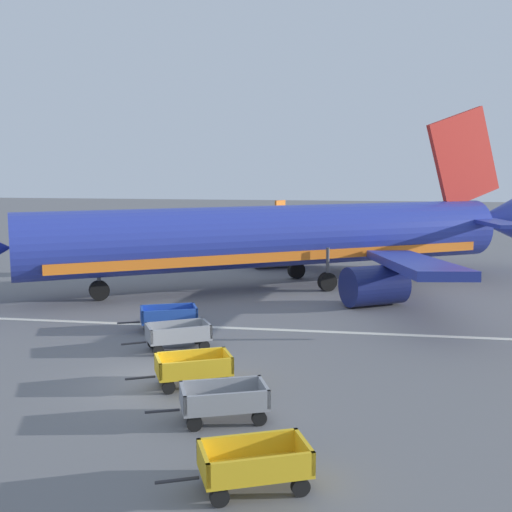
{
  "coord_description": "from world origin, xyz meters",
  "views": [
    {
      "loc": [
        6.68,
        -20.48,
        7.5
      ],
      "look_at": [
        1.71,
        11.3,
        2.8
      ],
      "focal_mm": 44.45,
      "sensor_mm": 36.0,
      "label": 1
    }
  ],
  "objects_px": {
    "airplane": "(290,237)",
    "baggage_cart_second_in_row": "(223,401)",
    "baggage_cart_fourth_in_row": "(178,335)",
    "baggage_cart_nearest": "(254,464)",
    "baggage_cart_far_end": "(169,317)",
    "baggage_cart_third_in_row": "(193,368)"
  },
  "relations": [
    {
      "from": "baggage_cart_nearest",
      "to": "baggage_cart_far_end",
      "type": "xyz_separation_m",
      "value": [
        -6.08,
        13.45,
        0.0
      ]
    },
    {
      "from": "baggage_cart_fourth_in_row",
      "to": "baggage_cart_third_in_row",
      "type": "bearing_deg",
      "value": -67.31
    },
    {
      "from": "baggage_cart_nearest",
      "to": "baggage_cart_second_in_row",
      "type": "relative_size",
      "value": 0.99
    },
    {
      "from": "baggage_cart_fourth_in_row",
      "to": "airplane",
      "type": "bearing_deg",
      "value": 77.7
    },
    {
      "from": "airplane",
      "to": "baggage_cart_second_in_row",
      "type": "bearing_deg",
      "value": -89.44
    },
    {
      "from": "airplane",
      "to": "baggage_cart_second_in_row",
      "type": "height_order",
      "value": "airplane"
    },
    {
      "from": "baggage_cart_third_in_row",
      "to": "baggage_cart_far_end",
      "type": "height_order",
      "value": "same"
    },
    {
      "from": "baggage_cart_nearest",
      "to": "airplane",
      "type": "bearing_deg",
      "value": 93.97
    },
    {
      "from": "baggage_cart_second_in_row",
      "to": "baggage_cart_third_in_row",
      "type": "xyz_separation_m",
      "value": [
        -1.63,
        2.76,
        0.0
      ]
    },
    {
      "from": "airplane",
      "to": "baggage_cart_second_in_row",
      "type": "relative_size",
      "value": 9.57
    },
    {
      "from": "baggage_cart_third_in_row",
      "to": "baggage_cart_fourth_in_row",
      "type": "distance_m",
      "value": 4.34
    },
    {
      "from": "airplane",
      "to": "baggage_cart_nearest",
      "type": "xyz_separation_m",
      "value": [
        1.72,
        -24.74,
        -2.45
      ]
    },
    {
      "from": "baggage_cart_second_in_row",
      "to": "baggage_cart_far_end",
      "type": "xyz_separation_m",
      "value": [
        -4.57,
        9.68,
        0.0
      ]
    },
    {
      "from": "airplane",
      "to": "baggage_cart_second_in_row",
      "type": "xyz_separation_m",
      "value": [
        0.2,
        -20.97,
        -2.45
      ]
    },
    {
      "from": "baggage_cart_third_in_row",
      "to": "baggage_cart_far_end",
      "type": "xyz_separation_m",
      "value": [
        -2.94,
        6.92,
        0.0
      ]
    },
    {
      "from": "airplane",
      "to": "baggage_cart_nearest",
      "type": "distance_m",
      "value": 24.92
    },
    {
      "from": "baggage_cart_second_in_row",
      "to": "baggage_cart_fourth_in_row",
      "type": "xyz_separation_m",
      "value": [
        -3.3,
        6.76,
        0.0
      ]
    },
    {
      "from": "baggage_cart_third_in_row",
      "to": "airplane",
      "type": "bearing_deg",
      "value": 85.53
    },
    {
      "from": "baggage_cart_nearest",
      "to": "baggage_cart_fourth_in_row",
      "type": "height_order",
      "value": "same"
    },
    {
      "from": "baggage_cart_far_end",
      "to": "baggage_cart_nearest",
      "type": "bearing_deg",
      "value": -65.67
    },
    {
      "from": "airplane",
      "to": "baggage_cart_fourth_in_row",
      "type": "xyz_separation_m",
      "value": [
        -3.1,
        -14.21,
        -2.45
      ]
    },
    {
      "from": "baggage_cart_second_in_row",
      "to": "baggage_cart_fourth_in_row",
      "type": "relative_size",
      "value": 1.03
    }
  ]
}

